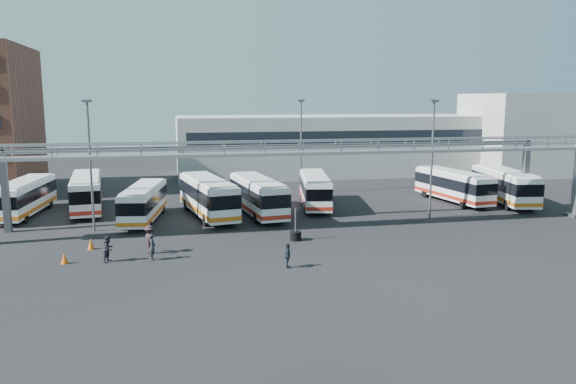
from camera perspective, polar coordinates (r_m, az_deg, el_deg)
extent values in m
plane|color=black|center=(39.90, 2.96, -5.46)|extent=(140.00, 140.00, 0.00)
cube|color=#4C4F54|center=(55.78, 27.19, -2.09)|extent=(1.40, 1.40, 0.25)
cube|color=gray|center=(43.61, 1.34, 3.97)|extent=(50.00, 1.80, 0.22)
cube|color=gray|center=(42.71, 1.61, 5.13)|extent=(50.00, 0.10, 0.10)
cube|color=gray|center=(44.36, 1.09, 5.29)|extent=(50.00, 0.10, 0.10)
cube|color=#4C4F54|center=(47.48, 0.23, 4.65)|extent=(45.00, 0.50, 0.35)
cube|color=#9E9E99|center=(78.65, 4.33, 4.82)|extent=(42.00, 14.00, 8.00)
cube|color=#B2B2AD|center=(84.39, 22.83, 5.44)|extent=(14.00, 12.00, 11.00)
cylinder|color=#4C4F54|center=(45.95, -19.41, 2.33)|extent=(0.18, 0.18, 10.00)
cube|color=#4C4F54|center=(45.65, -19.76, 8.70)|extent=(0.70, 0.35, 0.22)
cylinder|color=#4C4F54|center=(49.69, 14.40, 3.06)|extent=(0.18, 0.18, 10.00)
cube|color=#4C4F54|center=(49.42, 14.64, 8.95)|extent=(0.70, 0.35, 0.22)
cylinder|color=#4C4F54|center=(61.11, 1.32, 4.48)|extent=(0.18, 0.18, 10.00)
cube|color=#4C4F54|center=(60.89, 1.34, 9.27)|extent=(0.70, 0.35, 0.22)
cube|color=silver|center=(54.88, -25.18, -0.42)|extent=(3.39, 10.59, 2.60)
cube|color=black|center=(54.83, -25.20, -0.10)|extent=(3.45, 10.66, 1.04)
cube|color=#C06212|center=(55.03, -25.11, -1.36)|extent=(3.44, 10.64, 0.33)
cube|color=silver|center=(54.68, -25.28, 1.01)|extent=(3.05, 9.53, 0.15)
cylinder|color=black|center=(51.65, -25.14, -2.39)|extent=(0.38, 0.97, 0.95)
cylinder|color=black|center=(58.53, -25.04, -1.09)|extent=(0.38, 0.97, 0.95)
cylinder|color=black|center=(57.88, -23.04, -1.07)|extent=(0.38, 0.97, 0.95)
cube|color=silver|center=(54.90, -19.79, 0.03)|extent=(3.66, 11.18, 2.74)
cube|color=black|center=(54.85, -19.81, 0.36)|extent=(3.73, 11.24, 1.10)
cube|color=#9E2213|center=(55.05, -19.73, -0.97)|extent=(3.72, 11.23, 0.35)
cube|color=silver|center=(54.69, -19.87, 1.53)|extent=(3.30, 10.06, 0.16)
cylinder|color=black|center=(51.71, -21.05, -2.08)|extent=(0.41, 1.02, 1.00)
cylinder|color=black|center=(51.64, -18.55, -1.96)|extent=(0.41, 1.02, 1.00)
cylinder|color=black|center=(58.62, -20.73, -0.78)|extent=(0.41, 1.02, 1.00)
cylinder|color=black|center=(58.55, -18.53, -0.66)|extent=(0.41, 1.02, 1.00)
cube|color=silver|center=(49.04, -14.45, -0.97)|extent=(3.75, 10.18, 2.49)
cube|color=black|center=(48.99, -14.46, -0.64)|extent=(3.82, 10.25, 1.00)
cube|color=#C06212|center=(49.20, -14.41, -1.99)|extent=(3.80, 10.24, 0.32)
cube|color=silver|center=(48.83, -14.51, 0.55)|extent=(3.37, 9.16, 0.14)
cylinder|color=black|center=(46.43, -16.37, -3.14)|extent=(0.41, 0.94, 0.90)
cylinder|color=black|center=(46.01, -13.91, -3.15)|extent=(0.41, 0.94, 0.90)
cylinder|color=black|center=(52.52, -14.81, -1.65)|extent=(0.41, 0.94, 0.90)
cylinder|color=black|center=(52.15, -12.63, -1.64)|extent=(0.41, 0.94, 0.90)
cube|color=silver|center=(49.68, -8.14, -0.39)|extent=(4.55, 11.50, 2.81)
cube|color=black|center=(49.62, -8.15, -0.02)|extent=(4.62, 11.57, 1.12)
cube|color=#C06212|center=(49.85, -8.11, -1.52)|extent=(4.61, 11.56, 0.36)
cube|color=silver|center=(49.45, -8.18, 1.30)|extent=(4.10, 10.35, 0.16)
cylinder|color=black|center=(46.23, -8.38, -2.84)|extent=(0.49, 1.06, 1.02)
cylinder|color=black|center=(46.83, -5.63, -2.62)|extent=(0.49, 1.06, 1.02)
cylinder|color=black|center=(53.10, -10.28, -1.30)|extent=(0.49, 1.06, 1.02)
cylinder|color=black|center=(53.62, -7.87, -1.14)|extent=(0.49, 1.06, 1.02)
cube|color=silver|center=(49.98, -3.09, -0.32)|extent=(3.76, 11.07, 2.71)
cube|color=black|center=(49.93, -3.09, 0.04)|extent=(3.83, 11.14, 1.09)
cube|color=#9E2213|center=(50.15, -3.08, -1.41)|extent=(3.82, 11.13, 0.35)
cube|color=silver|center=(49.76, -3.10, 1.31)|extent=(3.38, 9.97, 0.16)
cylinder|color=black|center=(46.64, -3.23, -2.66)|extent=(0.41, 1.02, 0.99)
cylinder|color=black|center=(47.28, -0.62, -2.48)|extent=(0.41, 1.02, 0.99)
cylinder|color=black|center=(53.24, -5.25, -1.18)|extent=(0.41, 1.02, 0.99)
cylinder|color=black|center=(53.80, -2.95, -1.04)|extent=(0.41, 1.02, 0.99)
cube|color=silver|center=(53.82, 2.74, 0.28)|extent=(4.14, 10.56, 2.58)
cube|color=black|center=(53.77, 2.74, 0.60)|extent=(4.21, 10.63, 1.03)
cube|color=#9E2213|center=(53.97, 2.73, -0.68)|extent=(4.19, 10.62, 0.33)
cube|color=silver|center=(53.62, 2.75, 1.72)|extent=(3.72, 9.51, 0.15)
cylinder|color=black|center=(50.72, 1.83, -1.70)|extent=(0.44, 0.97, 0.94)
cylinder|color=black|center=(50.89, 4.20, -1.68)|extent=(0.44, 0.97, 0.94)
cylinder|color=black|center=(57.20, 1.42, -0.43)|extent=(0.44, 0.97, 0.94)
cylinder|color=black|center=(57.35, 3.52, -0.42)|extent=(0.44, 0.97, 0.94)
cube|color=silver|center=(58.64, 16.42, 0.67)|extent=(3.54, 10.60, 2.60)
cube|color=black|center=(58.60, 16.44, 0.97)|extent=(3.60, 10.67, 1.04)
cube|color=#9E2213|center=(58.78, 16.38, -0.22)|extent=(3.59, 10.66, 0.33)
cube|color=silver|center=(58.46, 16.48, 2.00)|extent=(3.18, 9.54, 0.15)
cylinder|color=black|center=(55.56, 17.42, -1.15)|extent=(0.39, 0.97, 0.95)
cylinder|color=black|center=(56.82, 19.15, -1.02)|extent=(0.39, 0.97, 0.95)
cylinder|color=black|center=(60.98, 13.77, -0.09)|extent=(0.39, 0.97, 0.95)
cylinder|color=black|center=(62.13, 15.43, 0.02)|extent=(0.39, 0.97, 0.95)
cube|color=silver|center=(59.52, 21.10, 0.66)|extent=(4.39, 11.36, 2.77)
cube|color=black|center=(59.48, 21.12, 0.97)|extent=(4.46, 11.43, 1.11)
cube|color=#C06212|center=(59.67, 21.05, -0.27)|extent=(4.45, 11.42, 0.35)
cube|color=silver|center=(59.33, 21.18, 2.06)|extent=(3.96, 10.22, 0.16)
cylinder|color=black|center=(56.07, 21.36, -1.24)|extent=(0.47, 1.05, 1.01)
cylinder|color=black|center=(57.01, 23.46, -1.21)|extent=(0.47, 1.05, 1.01)
cylinder|color=black|center=(62.54, 18.81, -0.06)|extent=(0.47, 1.05, 1.01)
cylinder|color=black|center=(63.39, 20.73, -0.05)|extent=(0.47, 1.05, 1.01)
imported|color=#212229|center=(37.20, -13.62, -5.45)|extent=(0.47, 0.66, 1.72)
imported|color=black|center=(37.55, -17.77, -5.50)|extent=(0.97, 1.04, 1.71)
imported|color=#2D1E20|center=(38.73, -13.86, -4.70)|extent=(1.15, 1.43, 1.94)
imported|color=black|center=(34.50, -0.03, -6.49)|extent=(0.47, 0.95, 1.55)
cone|color=#D5570B|center=(38.17, -21.77, -6.26)|extent=(0.53, 0.53, 0.72)
cone|color=#D5570B|center=(41.15, -19.39, -5.00)|extent=(0.62, 0.62, 0.74)
cylinder|color=black|center=(41.29, 0.77, -4.77)|extent=(0.85, 0.85, 0.20)
cylinder|color=black|center=(41.24, 0.77, -4.47)|extent=(0.85, 0.85, 0.20)
cylinder|color=black|center=(41.19, 0.77, -4.17)|extent=(0.85, 0.85, 0.20)
cylinder|color=#4C4F54|center=(41.04, 0.77, -3.29)|extent=(0.12, 0.12, 2.42)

